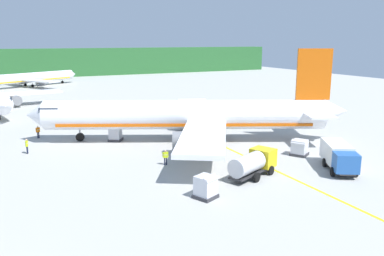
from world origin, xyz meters
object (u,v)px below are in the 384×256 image
(crew_loader_right, at_px, (27,145))
(crew_loader_left, at_px, (38,131))
(cargo_container_near, at_px, (115,134))
(cargo_container_far, at_px, (206,187))
(service_truck_baggage, at_px, (339,156))
(crew_marshaller, at_px, (165,156))
(airliner_far_taxiway, at_px, (30,78))
(cargo_container_mid, at_px, (299,148))
(airliner_foreground, at_px, (189,115))
(service_truck_fuel, at_px, (253,163))

(crew_loader_right, bearing_deg, crew_loader_left, 75.80)
(cargo_container_near, bearing_deg, cargo_container_far, -85.87)
(service_truck_baggage, relative_size, crew_loader_right, 3.77)
(service_truck_baggage, xyz_separation_m, cargo_container_near, (-17.22, 21.54, -0.52))
(crew_marshaller, distance_m, crew_loader_right, 16.90)
(airliner_far_taxiway, relative_size, cargo_container_far, 12.56)
(airliner_far_taxiway, relative_size, cargo_container_mid, 11.50)
(airliner_foreground, height_order, cargo_container_mid, airliner_foreground)
(cargo_container_near, xyz_separation_m, cargo_container_mid, (17.11, -15.84, -0.05))
(service_truck_baggage, bearing_deg, cargo_container_mid, 91.11)
(cargo_container_near, bearing_deg, airliner_foreground, -25.86)
(cargo_container_far, bearing_deg, crew_marshaller, 87.81)
(cargo_container_mid, xyz_separation_m, crew_loader_left, (-26.10, 21.80, 0.07))
(service_truck_baggage, height_order, crew_loader_left, service_truck_baggage)
(cargo_container_near, relative_size, cargo_container_far, 1.00)
(service_truck_baggage, relative_size, cargo_container_mid, 2.78)
(service_truck_fuel, xyz_separation_m, cargo_container_mid, (8.90, 3.64, -0.48))
(airliner_foreground, distance_m, service_truck_baggage, 19.41)
(airliner_foreground, bearing_deg, service_truck_baggage, -63.77)
(cargo_container_near, bearing_deg, service_truck_fuel, -67.13)
(cargo_container_far, relative_size, crew_loader_left, 1.33)
(cargo_container_mid, bearing_deg, crew_loader_right, 152.80)
(service_truck_baggage, distance_m, cargo_container_near, 27.58)
(service_truck_fuel, height_order, crew_loader_left, service_truck_fuel)
(airliner_foreground, xyz_separation_m, service_truck_baggage, (8.54, -17.33, -1.90))
(cargo_container_far, bearing_deg, service_truck_fuel, 22.57)
(airliner_far_taxiway, relative_size, cargo_container_near, 12.50)
(airliner_far_taxiway, distance_m, crew_loader_left, 65.41)
(cargo_container_near, xyz_separation_m, crew_loader_right, (-10.87, -1.46, 0.10))
(cargo_container_near, relative_size, crew_loader_left, 1.34)
(airliner_far_taxiway, height_order, crew_loader_right, airliner_far_taxiway)
(airliner_foreground, relative_size, cargo_container_near, 17.51)
(airliner_far_taxiway, height_order, cargo_container_near, airliner_far_taxiway)
(service_truck_baggage, relative_size, cargo_container_far, 3.04)
(airliner_foreground, xyz_separation_m, crew_loader_left, (-17.67, 10.17, -2.41))
(service_truck_baggage, distance_m, crew_marshaller, 17.77)
(airliner_foreground, height_order, crew_loader_left, airliner_foreground)
(cargo_container_near, distance_m, crew_marshaller, 12.59)
(service_truck_baggage, relative_size, cargo_container_near, 3.02)
(airliner_foreground, xyz_separation_m, crew_marshaller, (-6.70, -8.22, -2.44))
(cargo_container_near, height_order, cargo_container_mid, cargo_container_near)
(airliner_foreground, distance_m, service_truck_fuel, 15.40)
(airliner_far_taxiway, xyz_separation_m, crew_loader_left, (-4.02, -65.27, -1.46))
(cargo_container_near, xyz_separation_m, crew_loader_left, (-8.99, 5.96, 0.02))
(cargo_container_mid, bearing_deg, crew_loader_left, 140.14)
(crew_loader_right, bearing_deg, cargo_container_near, 7.63)
(airliner_foreground, relative_size, cargo_container_far, 17.60)
(service_truck_fuel, bearing_deg, cargo_container_far, -157.43)
(airliner_foreground, relative_size, airliner_far_taxiway, 1.40)
(cargo_container_far, bearing_deg, airliner_far_taxiway, 94.02)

